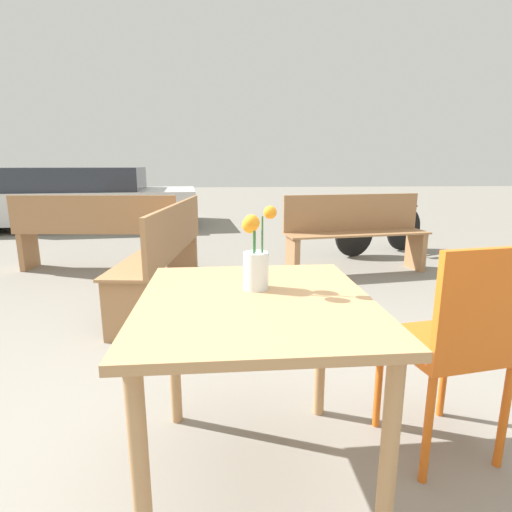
# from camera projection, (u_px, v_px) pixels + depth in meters

# --- Properties ---
(ground_plane) EXTENTS (40.00, 40.00, 0.00)m
(ground_plane) POSITION_uv_depth(u_px,v_px,m) (256.00, 477.00, 1.53)
(ground_plane) COLOR gray
(table_front) EXTENTS (0.80, 0.89, 0.72)m
(table_front) POSITION_uv_depth(u_px,v_px,m) (256.00, 326.00, 1.39)
(table_front) COLOR tan
(table_front) RESTS_ON ground_plane
(flower_vase) EXTENTS (0.12, 0.13, 0.31)m
(flower_vase) POSITION_uv_depth(u_px,v_px,m) (256.00, 261.00, 1.45)
(flower_vase) COLOR silver
(flower_vase) RESTS_ON table_front
(cafe_chair) EXTENTS (0.46, 0.46, 0.90)m
(cafe_chair) POSITION_uv_depth(u_px,v_px,m) (459.00, 339.00, 1.52)
(cafe_chair) COLOR orange
(cafe_chair) RESTS_ON ground_plane
(bench_near) EXTENTS (1.62, 0.58, 0.85)m
(bench_near) POSITION_uv_depth(u_px,v_px,m) (355.00, 230.00, 4.40)
(bench_near) COLOR #9E7047
(bench_near) RESTS_ON ground_plane
(bench_middle) EXTENTS (0.56, 1.86, 0.85)m
(bench_middle) POSITION_uv_depth(u_px,v_px,m) (168.00, 248.00, 3.43)
(bench_middle) COLOR #9E7047
(bench_middle) RESTS_ON ground_plane
(bench_far) EXTENTS (1.83, 0.52, 0.85)m
(bench_far) POSITION_uv_depth(u_px,v_px,m) (97.00, 229.00, 4.42)
(bench_far) COLOR #9E7047
(bench_far) RESTS_ON ground_plane
(bicycle) EXTENTS (1.38, 0.67, 0.70)m
(bicycle) POSITION_uv_depth(u_px,v_px,m) (380.00, 230.00, 5.34)
(bicycle) COLOR black
(bicycle) RESTS_ON ground_plane
(parked_car) EXTENTS (4.61, 2.31, 1.12)m
(parked_car) POSITION_uv_depth(u_px,v_px,m) (77.00, 198.00, 7.62)
(parked_car) COLOR silver
(parked_car) RESTS_ON ground_plane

